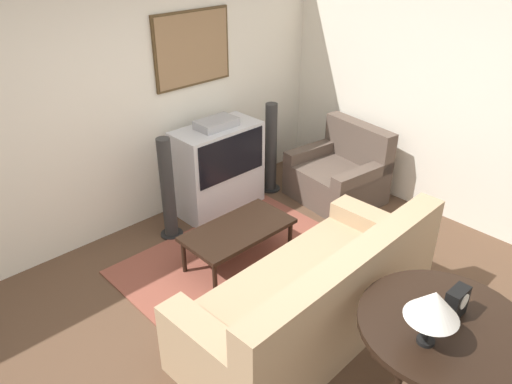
{
  "coord_description": "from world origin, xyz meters",
  "views": [
    {
      "loc": [
        -2.34,
        -2.29,
        3.05
      ],
      "look_at": [
        0.49,
        0.72,
        0.75
      ],
      "focal_mm": 35.0,
      "sensor_mm": 36.0,
      "label": 1
    }
  ],
  "objects_px": {
    "armchair": "(339,176)",
    "mantel_clock": "(456,303)",
    "couch": "(315,299)",
    "table_lamp": "(434,305)",
    "speaker_tower_left": "(168,191)",
    "coffee_table": "(238,232)",
    "speaker_tower_right": "(271,150)",
    "tv": "(218,168)",
    "console_table": "(444,332)"
  },
  "relations": [
    {
      "from": "armchair",
      "to": "mantel_clock",
      "type": "bearing_deg",
      "value": -31.09
    },
    {
      "from": "couch",
      "to": "table_lamp",
      "type": "bearing_deg",
      "value": 76.05
    },
    {
      "from": "table_lamp",
      "to": "couch",
      "type": "bearing_deg",
      "value": 78.2
    },
    {
      "from": "table_lamp",
      "to": "speaker_tower_left",
      "type": "xyz_separation_m",
      "value": [
        0.17,
        3.02,
        -0.53
      ]
    },
    {
      "from": "coffee_table",
      "to": "speaker_tower_right",
      "type": "relative_size",
      "value": 0.95
    },
    {
      "from": "armchair",
      "to": "speaker_tower_right",
      "type": "xyz_separation_m",
      "value": [
        -0.46,
        0.71,
        0.25
      ]
    },
    {
      "from": "couch",
      "to": "mantel_clock",
      "type": "relative_size",
      "value": 11.15
    },
    {
      "from": "tv",
      "to": "speaker_tower_left",
      "type": "xyz_separation_m",
      "value": [
        -0.75,
        -0.09,
        0.02
      ]
    },
    {
      "from": "console_table",
      "to": "speaker_tower_left",
      "type": "relative_size",
      "value": 0.98
    },
    {
      "from": "armchair",
      "to": "coffee_table",
      "type": "distance_m",
      "value": 1.77
    },
    {
      "from": "couch",
      "to": "speaker_tower_right",
      "type": "relative_size",
      "value": 2.06
    },
    {
      "from": "couch",
      "to": "coffee_table",
      "type": "height_order",
      "value": "couch"
    },
    {
      "from": "console_table",
      "to": "mantel_clock",
      "type": "relative_size",
      "value": 5.3
    },
    {
      "from": "armchair",
      "to": "mantel_clock",
      "type": "distance_m",
      "value": 2.99
    },
    {
      "from": "speaker_tower_left",
      "to": "couch",
      "type": "bearing_deg",
      "value": -88.76
    },
    {
      "from": "tv",
      "to": "table_lamp",
      "type": "distance_m",
      "value": 3.3
    },
    {
      "from": "speaker_tower_left",
      "to": "speaker_tower_right",
      "type": "height_order",
      "value": "same"
    },
    {
      "from": "armchair",
      "to": "speaker_tower_right",
      "type": "height_order",
      "value": "speaker_tower_right"
    },
    {
      "from": "coffee_table",
      "to": "mantel_clock",
      "type": "distance_m",
      "value": 2.22
    },
    {
      "from": "tv",
      "to": "couch",
      "type": "height_order",
      "value": "tv"
    },
    {
      "from": "console_table",
      "to": "table_lamp",
      "type": "xyz_separation_m",
      "value": [
        -0.23,
        0.01,
        0.36
      ]
    },
    {
      "from": "armchair",
      "to": "speaker_tower_left",
      "type": "height_order",
      "value": "speaker_tower_left"
    },
    {
      "from": "speaker_tower_left",
      "to": "coffee_table",
      "type": "bearing_deg",
      "value": -76.59
    },
    {
      "from": "coffee_table",
      "to": "console_table",
      "type": "height_order",
      "value": "console_table"
    },
    {
      "from": "couch",
      "to": "table_lamp",
      "type": "distance_m",
      "value": 1.29
    },
    {
      "from": "table_lamp",
      "to": "speaker_tower_left",
      "type": "relative_size",
      "value": 0.35
    },
    {
      "from": "mantel_clock",
      "to": "speaker_tower_right",
      "type": "height_order",
      "value": "speaker_tower_right"
    },
    {
      "from": "coffee_table",
      "to": "table_lamp",
      "type": "relative_size",
      "value": 2.76
    },
    {
      "from": "console_table",
      "to": "speaker_tower_right",
      "type": "distance_m",
      "value": 3.37
    },
    {
      "from": "speaker_tower_left",
      "to": "mantel_clock",
      "type": "bearing_deg",
      "value": -86.77
    },
    {
      "from": "armchair",
      "to": "coffee_table",
      "type": "xyz_separation_m",
      "value": [
        -1.76,
        -0.16,
        0.07
      ]
    },
    {
      "from": "speaker_tower_left",
      "to": "speaker_tower_right",
      "type": "bearing_deg",
      "value": 0.0
    },
    {
      "from": "armchair",
      "to": "speaker_tower_left",
      "type": "bearing_deg",
      "value": -103.09
    },
    {
      "from": "tv",
      "to": "console_table",
      "type": "xyz_separation_m",
      "value": [
        -0.69,
        -3.13,
        0.19
      ]
    },
    {
      "from": "table_lamp",
      "to": "mantel_clock",
      "type": "xyz_separation_m",
      "value": [
        0.34,
        -0.0,
        -0.19
      ]
    },
    {
      "from": "tv",
      "to": "speaker_tower_left",
      "type": "height_order",
      "value": "speaker_tower_left"
    },
    {
      "from": "couch",
      "to": "speaker_tower_left",
      "type": "relative_size",
      "value": 2.06
    },
    {
      "from": "table_lamp",
      "to": "speaker_tower_left",
      "type": "distance_m",
      "value": 3.08
    },
    {
      "from": "tv",
      "to": "speaker_tower_right",
      "type": "xyz_separation_m",
      "value": [
        0.75,
        -0.09,
        0.02
      ]
    },
    {
      "from": "couch",
      "to": "speaker_tower_right",
      "type": "distance_m",
      "value": 2.48
    },
    {
      "from": "mantel_clock",
      "to": "tv",
      "type": "bearing_deg",
      "value": 79.41
    },
    {
      "from": "tv",
      "to": "mantel_clock",
      "type": "distance_m",
      "value": 3.19
    },
    {
      "from": "armchair",
      "to": "table_lamp",
      "type": "height_order",
      "value": "table_lamp"
    },
    {
      "from": "couch",
      "to": "coffee_table",
      "type": "xyz_separation_m",
      "value": [
        0.16,
        1.12,
        0.04
      ]
    },
    {
      "from": "console_table",
      "to": "speaker_tower_right",
      "type": "xyz_separation_m",
      "value": [
        1.45,
        3.04,
        -0.17
      ]
    },
    {
      "from": "armchair",
      "to": "speaker_tower_left",
      "type": "relative_size",
      "value": 0.95
    },
    {
      "from": "coffee_table",
      "to": "speaker_tower_left",
      "type": "xyz_separation_m",
      "value": [
        -0.21,
        0.87,
        0.18
      ]
    },
    {
      "from": "coffee_table",
      "to": "mantel_clock",
      "type": "xyz_separation_m",
      "value": [
        -0.04,
        -2.16,
        0.52
      ]
    },
    {
      "from": "couch",
      "to": "mantel_clock",
      "type": "height_order",
      "value": "mantel_clock"
    },
    {
      "from": "tv",
      "to": "speaker_tower_right",
      "type": "relative_size",
      "value": 0.98
    }
  ]
}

